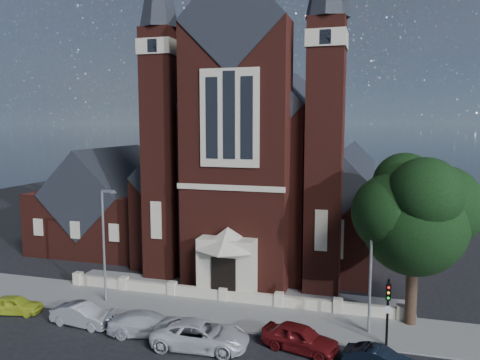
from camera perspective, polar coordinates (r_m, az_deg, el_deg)
The scene contains 16 objects.
ground at distance 42.19m, azimuth 1.65°, elevation -10.51°, with size 120.00×120.00×0.00m, color black.
pavement_strip at distance 32.73m, azimuth -3.12°, elevation -15.78°, with size 60.00×5.00×0.12m, color slate.
forecourt_paving at distance 36.27m, azimuth -0.98°, elevation -13.46°, with size 26.00×3.00×0.14m, color slate.
forecourt_wall at distance 34.49m, azimuth -1.99°, elevation -14.57°, with size 24.00×0.40×0.90m, color #BDB096.
church at distance 48.20m, azimuth 4.04°, elevation 1.59°, with size 20.01×34.90×29.20m.
parish_hall at distance 50.14m, azimuth -15.46°, elevation -3.25°, with size 12.00×12.20×10.24m.
street_tree at distance 30.36m, azimuth 20.75°, elevation -4.29°, with size 6.40×6.60×10.70m.
street_lamp_left at distance 34.19m, azimuth -16.17°, elevation -6.94°, with size 1.16×0.22×8.09m.
street_lamp_right at distance 29.13m, azimuth 15.84°, elevation -9.34°, with size 1.16×0.22×8.09m.
traffic_signal at distance 28.28m, azimuth 17.58°, elevation -14.21°, with size 0.28×0.42×4.00m.
car_lime_van at distance 35.57m, azimuth -25.81°, elevation -13.53°, with size 1.45×3.61×1.23m, color #B9C928.
car_silver_a at distance 32.07m, azimuth -18.64°, elevation -15.33°, with size 1.43×4.11×1.35m, color gray.
car_silver_b at distance 29.87m, azimuth -11.24°, elevation -16.78°, with size 1.92×4.73×1.37m, color #B8BAC1.
car_white_suv at distance 27.86m, azimuth -4.82°, elevation -18.29°, with size 2.55×5.53×1.54m, color silver.
car_dark_red at distance 27.71m, azimuth 7.33°, elevation -18.52°, with size 1.76×4.37×1.49m, color maroon.
car_navy at distance 26.53m, azimuth 16.71°, elevation -20.29°, with size 1.29×3.71×1.22m, color black.
Camera 1 is at (10.00, -24.01, 12.59)m, focal length 35.00 mm.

